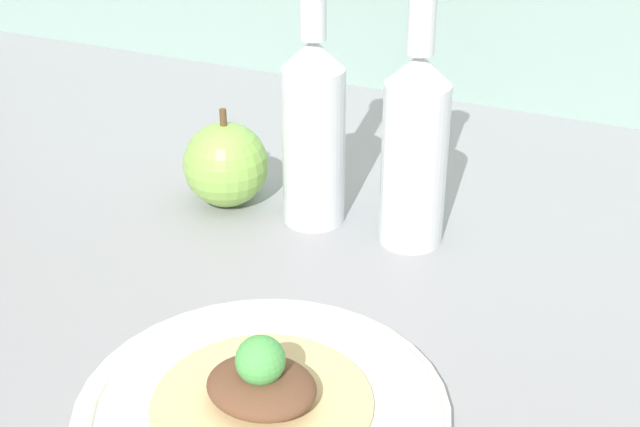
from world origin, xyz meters
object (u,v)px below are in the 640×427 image
Objects in this scene: plated_food at (262,389)px; cider_bottle_left at (314,124)px; apple at (226,164)px; cider_bottle_right at (415,141)px; plate at (263,413)px.

cider_bottle_left is at bearing 107.43° from plated_food.
cider_bottle_right is at bearing 1.41° from apple.
plate is 2.22cm from plated_food.
apple is at bearing 123.20° from plated_food.
plate is at bearing 0.00° from plated_food.
cider_bottle_left is (-9.30, 29.63, 9.20)cm from plate.
plated_food is (0.00, 0.00, 2.22)cm from plate.
apple is (-9.76, -0.50, -6.02)cm from cider_bottle_left.
cider_bottle_left reaches higher than plate.
plated_food reaches higher than plate.
plate is at bearing -91.97° from cider_bottle_right.
plated_food is 30.45cm from cider_bottle_right.
cider_bottle_left reaches higher than plated_food.
cider_bottle_right is 2.60× the size of apple.
plated_food is at bearing -72.57° from cider_bottle_left.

